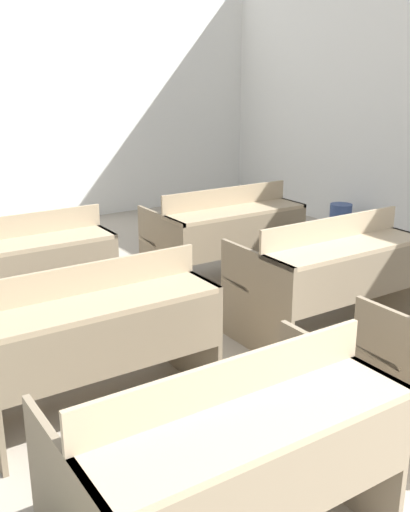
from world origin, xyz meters
The scene contains 7 objects.
wall_back centered at (0.00, 6.85, 1.48)m, with size 6.18×0.06×2.96m.
bench_front_left centered at (-1.02, 1.37, 0.46)m, with size 1.23×0.75×0.85m.
bench_second_left centered at (-1.02, 2.63, 0.46)m, with size 1.23×0.75×0.85m.
bench_second_right centered at (0.74, 2.66, 0.46)m, with size 1.23×0.75×0.85m.
bench_third_left centered at (-1.04, 3.90, 0.46)m, with size 1.23×0.75×0.85m.
bench_third_right centered at (0.73, 3.89, 0.46)m, with size 1.23×0.75×0.85m.
wastepaper_bin centered at (2.73, 4.49, 0.18)m, with size 0.25×0.25×0.35m.
Camera 1 is at (-2.12, -0.16, 1.83)m, focal length 42.00 mm.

